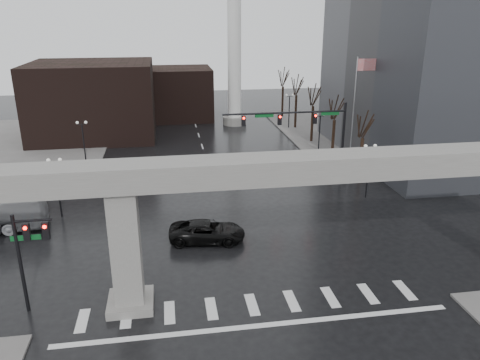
% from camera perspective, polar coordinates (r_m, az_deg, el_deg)
% --- Properties ---
extents(ground, '(160.00, 160.00, 0.00)m').
position_cam_1_polar(ground, '(29.19, 1.11, -13.85)').
color(ground, black).
rests_on(ground, ground).
extents(sidewalk_ne, '(28.00, 36.00, 0.15)m').
position_cam_1_polar(sidewalk_ne, '(69.10, 17.34, 5.34)').
color(sidewalk_ne, slate).
rests_on(sidewalk_ne, ground).
extents(elevated_guideway, '(48.00, 2.60, 8.70)m').
position_cam_1_polar(elevated_guideway, '(26.28, 3.92, -0.96)').
color(elevated_guideway, gray).
rests_on(elevated_guideway, ground).
extents(building_far_left, '(16.00, 14.00, 10.00)m').
position_cam_1_polar(building_far_left, '(67.56, -17.40, 9.30)').
color(building_far_left, black).
rests_on(building_far_left, ground).
extents(building_far_mid, '(10.00, 10.00, 8.00)m').
position_cam_1_polar(building_far_mid, '(76.94, -7.35, 10.44)').
color(building_far_mid, black).
rests_on(building_far_mid, ground).
extents(smokestack, '(3.60, 3.60, 30.00)m').
position_cam_1_polar(smokestack, '(70.77, -0.70, 17.42)').
color(smokestack, white).
rests_on(smokestack, ground).
extents(signal_mast_arm, '(12.12, 0.43, 8.00)m').
position_cam_1_polar(signal_mast_arm, '(45.96, 8.12, 6.53)').
color(signal_mast_arm, black).
rests_on(signal_mast_arm, ground).
extents(signal_left_pole, '(2.30, 0.30, 6.00)m').
position_cam_1_polar(signal_left_pole, '(28.36, -24.42, -7.38)').
color(signal_left_pole, black).
rests_on(signal_left_pole, ground).
extents(flagpole_assembly, '(2.06, 0.12, 12.00)m').
position_cam_1_polar(flagpole_assembly, '(50.72, 14.06, 9.33)').
color(flagpole_assembly, silver).
rests_on(flagpole_assembly, ground).
extents(lamp_right_0, '(1.22, 0.32, 5.11)m').
position_cam_1_polar(lamp_right_0, '(43.82, 15.44, 2.16)').
color(lamp_right_0, black).
rests_on(lamp_right_0, ground).
extents(lamp_right_1, '(1.22, 0.32, 5.11)m').
position_cam_1_polar(lamp_right_1, '(56.38, 9.70, 6.42)').
color(lamp_right_1, black).
rests_on(lamp_right_1, ground).
extents(lamp_right_2, '(1.22, 0.32, 5.11)m').
position_cam_1_polar(lamp_right_2, '(69.49, 6.04, 9.07)').
color(lamp_right_2, black).
rests_on(lamp_right_2, ground).
extents(lamp_left_0, '(1.22, 0.32, 5.11)m').
position_cam_1_polar(lamp_left_0, '(41.02, -21.45, 0.30)').
color(lamp_left_0, black).
rests_on(lamp_left_0, ground).
extents(lamp_left_1, '(1.22, 0.32, 5.11)m').
position_cam_1_polar(lamp_left_1, '(54.23, -18.59, 5.14)').
color(lamp_left_1, black).
rests_on(lamp_left_1, ground).
extents(lamp_left_2, '(1.22, 0.32, 5.11)m').
position_cam_1_polar(lamp_left_2, '(67.76, -16.85, 8.07)').
color(lamp_left_2, black).
rests_on(lamp_left_2, ground).
extents(tree_right_0, '(1.09, 1.58, 7.50)m').
position_cam_1_polar(tree_right_0, '(47.92, 14.57, 2.86)').
color(tree_right_0, black).
rests_on(tree_right_0, ground).
extents(tree_right_1, '(1.09, 1.61, 7.67)m').
position_cam_1_polar(tree_right_1, '(55.05, 11.33, 5.33)').
color(tree_right_1, black).
rests_on(tree_right_1, ground).
extents(tree_right_2, '(1.10, 1.63, 7.85)m').
position_cam_1_polar(tree_right_2, '(62.39, 8.83, 7.21)').
color(tree_right_2, black).
rests_on(tree_right_2, ground).
extents(tree_right_3, '(1.11, 1.66, 8.02)m').
position_cam_1_polar(tree_right_3, '(69.87, 6.84, 8.68)').
color(tree_right_3, black).
rests_on(tree_right_3, ground).
extents(tree_right_4, '(1.12, 1.69, 8.19)m').
position_cam_1_polar(tree_right_4, '(77.46, 5.23, 9.86)').
color(tree_right_4, black).
rests_on(tree_right_4, ground).
extents(pickup_truck, '(5.93, 3.36, 1.56)m').
position_cam_1_polar(pickup_truck, '(35.12, -4.02, -6.28)').
color(pickup_truck, black).
rests_on(pickup_truck, ground).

